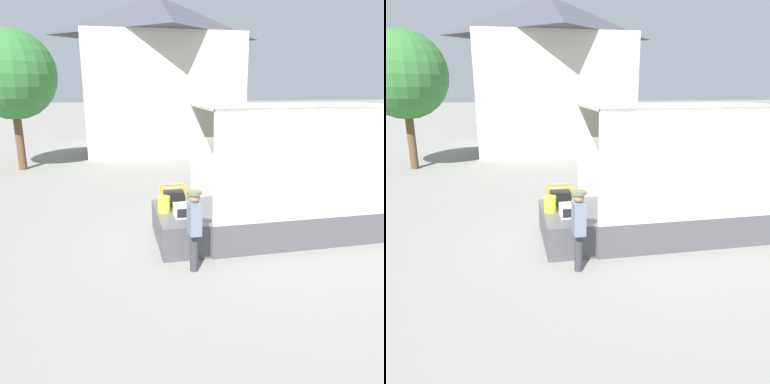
# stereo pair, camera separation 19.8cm
# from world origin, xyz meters

# --- Properties ---
(ground_plane) EXTENTS (160.00, 160.00, 0.00)m
(ground_plane) POSITION_xyz_m (0.00, 0.00, 0.00)
(ground_plane) COLOR gray
(box_truck) EXTENTS (7.40, 2.42, 3.40)m
(box_truck) POSITION_xyz_m (4.29, -0.00, 0.94)
(box_truck) COLOR navy
(box_truck) RESTS_ON ground
(tailgate_deck) EXTENTS (1.13, 2.30, 0.81)m
(tailgate_deck) POSITION_xyz_m (-0.56, 0.00, 0.40)
(tailgate_deck) COLOR #4C4C51
(tailgate_deck) RESTS_ON ground
(microwave) EXTENTS (0.49, 0.42, 0.31)m
(microwave) POSITION_xyz_m (-0.50, -0.39, 0.96)
(microwave) COLOR white
(microwave) RESTS_ON tailgate_deck
(portable_generator) EXTENTS (0.66, 0.43, 0.53)m
(portable_generator) POSITION_xyz_m (-0.59, 0.54, 1.01)
(portable_generator) COLOR black
(portable_generator) RESTS_ON tailgate_deck
(orange_bucket) EXTENTS (0.31, 0.31, 0.41)m
(orange_bucket) POSITION_xyz_m (-0.93, 0.03, 1.01)
(orange_bucket) COLOR yellow
(orange_bucket) RESTS_ON tailgate_deck
(worker_person) EXTENTS (0.32, 0.44, 1.79)m
(worker_person) POSITION_xyz_m (-0.52, -1.62, 1.11)
(worker_person) COLOR #38383D
(worker_person) RESTS_ON ground
(house_backdrop) EXTENTS (9.04, 8.29, 8.88)m
(house_backdrop) POSITION_xyz_m (0.92, 15.12, 4.53)
(house_backdrop) COLOR beige
(house_backdrop) RESTS_ON ground
(street_tree) EXTENTS (3.93, 3.93, 6.27)m
(street_tree) POSITION_xyz_m (-6.31, 9.88, 4.28)
(street_tree) COLOR brown
(street_tree) RESTS_ON ground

